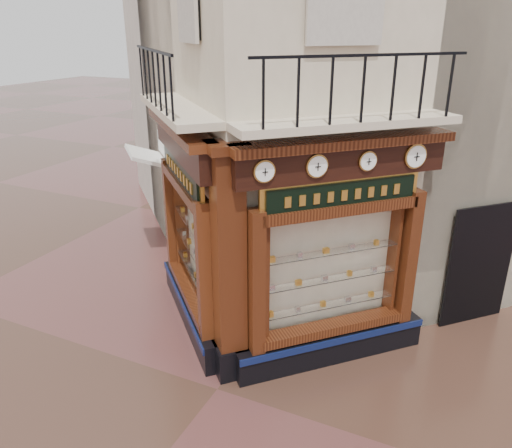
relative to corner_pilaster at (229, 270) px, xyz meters
The scene contains 15 objects.
ground 2.01m from the corner_pilaster, 90.00° to the right, with size 80.00×80.00×0.00m, color #492D22.
main_building 6.96m from the corner_pilaster, 90.00° to the left, with size 8.00×8.00×12.00m, color beige.
neighbour_left 9.21m from the corner_pilaster, 106.93° to the left, with size 8.00×8.00×11.00m, color beige.
neighbour_right 9.21m from the corner_pilaster, 73.07° to the left, with size 8.00×8.00×11.00m, color beige.
shopfront_left 1.77m from the corner_pilaster, 142.77° to the left, with size 2.86×2.86×3.98m.
shopfront_right 1.77m from the corner_pilaster, 37.23° to the left, with size 2.86×2.86×3.98m.
corner_pilaster is the anchor object (origin of this frame).
balcony 2.47m from the corner_pilaster, 90.00° to the left, with size 5.94×2.97×1.03m.
clock_a 1.78m from the corner_pilaster, ahead, with size 0.27×0.27×0.33m.
clock_b 2.12m from the corner_pilaster, 25.93° to the left, with size 0.28×0.28×0.35m.
clock_c 2.71m from the corner_pilaster, 33.42° to the left, with size 0.25×0.25×0.31m.
clock_d 3.41m from the corner_pilaster, 36.74° to the left, with size 0.32×0.32×0.40m.
awning 5.32m from the corner_pilaster, 140.79° to the left, with size 1.42×0.85×0.08m, color white, non-canonical shape.
signboard_left 2.12m from the corner_pilaster, 145.25° to the left, with size 2.10×2.10×0.56m.
signboard_right 2.12m from the corner_pilaster, 34.75° to the left, with size 1.97×1.97×0.53m.
Camera 1 is at (3.34, -5.66, 5.53)m, focal length 35.00 mm.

